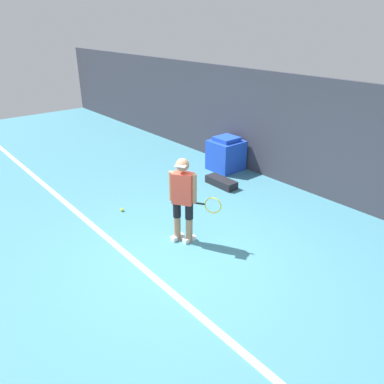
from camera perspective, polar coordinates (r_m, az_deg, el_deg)
The scene contains 7 objects.
ground_plane at distance 6.12m, azimuth -1.53°, elevation -10.63°, with size 24.00×24.00×0.00m, color teal.
back_wall at distance 8.34m, azimuth 20.16°, elevation 7.29°, with size 24.00×0.10×2.50m.
court_baseline at distance 5.85m, azimuth -6.08°, elevation -12.62°, with size 21.60×0.10×0.01m.
tennis_player at distance 6.26m, azimuth -1.31°, elevation -0.81°, with size 0.78×0.55×1.53m.
tennis_ball at distance 7.74m, azimuth -10.63°, elevation -2.67°, with size 0.07×0.07×0.07m.
covered_chair at distance 9.68m, azimuth 5.20°, elevation 5.75°, with size 0.74×0.77×0.87m.
equipment_bag at distance 8.78m, azimuth 4.48°, elevation 1.51°, with size 0.81×0.31×0.18m.
Camera 1 is at (3.93, -3.07, 3.54)m, focal length 35.00 mm.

